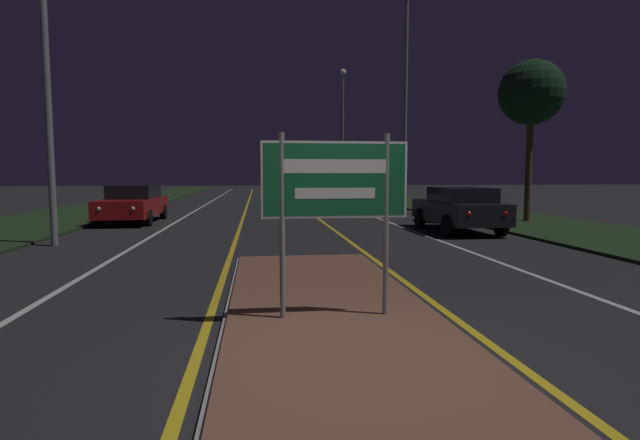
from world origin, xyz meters
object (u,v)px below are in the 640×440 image
Objects in this scene: streetlight_left_near at (45,42)px; streetlight_right_near at (406,61)px; car_receding_1 at (335,198)px; car_receding_2 at (303,189)px; highway_sign at (335,189)px; car_receding_0 at (459,208)px; streetlight_right_far at (343,112)px; car_approaching_0 at (134,203)px.

streetlight_right_near is (12.65, 10.35, 2.14)m from streetlight_left_near.
car_receding_1 is 0.97× the size of car_receding_2.
highway_sign is 11.19m from car_receding_0.
car_receding_1 is at bearing -88.36° from car_receding_2.
highway_sign is 0.53× the size of car_receding_0.
streetlight_left_near is 1.81× the size of car_receding_2.
highway_sign reaches higher than car_receding_1.
streetlight_left_near is 12.93m from car_receding_0.
streetlight_right_far is 27.64m from car_approaching_0.
streetlight_right_far reaches higher than highway_sign.
highway_sign is at bearing -99.83° from streetlight_right_far.
car_receding_2 is (-4.16, -6.80, -6.57)m from streetlight_right_far.
highway_sign is 0.48× the size of car_approaching_0.
streetlight_right_far reaches higher than streetlight_left_near.
car_receding_2 is (2.44, 31.28, -0.94)m from highway_sign.
car_receding_2 is 0.99× the size of car_approaching_0.
highway_sign is 0.48× the size of car_receding_2.
streetlight_right_near reaches higher than streetlight_left_near.
car_receding_1 is 9.50m from car_approaching_0.
highway_sign is at bearing -67.77° from car_approaching_0.
streetlight_right_near is at bearing 85.46° from car_receding_0.
car_receding_2 reaches higher than car_receding_1.
streetlight_right_far is at bearing 89.19° from streetlight_right_near.
car_receding_1 is 13.08m from car_receding_2.
car_receding_1 is (-2.83, 8.58, -0.06)m from car_receding_0.
streetlight_right_near is 0.99× the size of streetlight_right_far.
car_receding_2 is at bearing -121.46° from streetlight_right_far.
highway_sign is 0.50× the size of car_receding_1.
car_receding_0 is at bearing -94.54° from streetlight_right_near.
streetlight_left_near reaches higher than highway_sign.
streetlight_right_near is at bearing -73.57° from car_receding_2.
car_receding_0 is at bearing 8.74° from streetlight_left_near.
streetlight_right_far is 2.56× the size of car_receding_0.
car_receding_0 is (-0.68, -8.51, -6.65)m from streetlight_right_near.
car_receding_2 is (-0.37, 13.08, 0.06)m from car_receding_1.
car_approaching_0 is at bearing 112.23° from highway_sign.
car_approaching_0 is (-12.16, -3.84, -6.66)m from streetlight_right_near.
highway_sign is 20.03m from streetlight_right_near.
car_approaching_0 is at bearing 85.63° from streetlight_left_near.
car_receding_0 is (5.64, 9.62, -0.93)m from highway_sign.
streetlight_right_near reaches higher than car_approaching_0.
streetlight_right_far is (0.28, 19.95, -0.08)m from streetlight_right_near.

